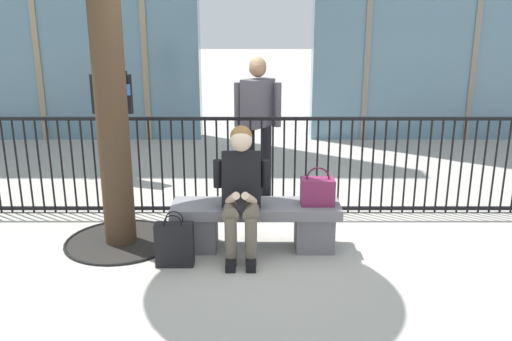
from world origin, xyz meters
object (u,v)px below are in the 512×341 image
at_px(bystander_at_railing, 258,118).
at_px(stone_bench, 256,221).
at_px(shopping_bag, 175,244).
at_px(bystander_further_back, 112,106).
at_px(handbag_on_bench, 317,191).
at_px(seated_person_with_phone, 241,188).

bearing_deg(bystander_at_railing, stone_bench, -90.79).
bearing_deg(stone_bench, shopping_bag, -152.10).
distance_m(bystander_at_railing, bystander_further_back, 2.12).
height_order(stone_bench, handbag_on_bench, handbag_on_bench).
height_order(bystander_at_railing, bystander_further_back, same).
relative_size(seated_person_with_phone, bystander_at_railing, 0.71).
bearing_deg(handbag_on_bench, stone_bench, 179.01).
relative_size(stone_bench, bystander_at_railing, 0.94).
height_order(stone_bench, bystander_at_railing, bystander_at_railing).
xyz_separation_m(stone_bench, bystander_further_back, (-1.92, 2.31, 0.73)).
bearing_deg(bystander_at_railing, shopping_bag, -112.30).
xyz_separation_m(stone_bench, handbag_on_bench, (0.58, -0.01, 0.31)).
relative_size(stone_bench, handbag_on_bench, 4.38).
bearing_deg(seated_person_with_phone, stone_bench, 43.62).
height_order(stone_bench, bystander_further_back, bystander_further_back).
bearing_deg(bystander_at_railing, seated_person_with_phone, -95.63).
distance_m(seated_person_with_phone, handbag_on_bench, 0.73).
bearing_deg(stone_bench, seated_person_with_phone, -136.38).
relative_size(seated_person_with_phone, shopping_bag, 2.41).
bearing_deg(shopping_bag, bystander_at_railing, 67.70).
xyz_separation_m(stone_bench, seated_person_with_phone, (-0.14, -0.13, 0.38)).
xyz_separation_m(handbag_on_bench, bystander_further_back, (-2.50, 2.32, 0.42)).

